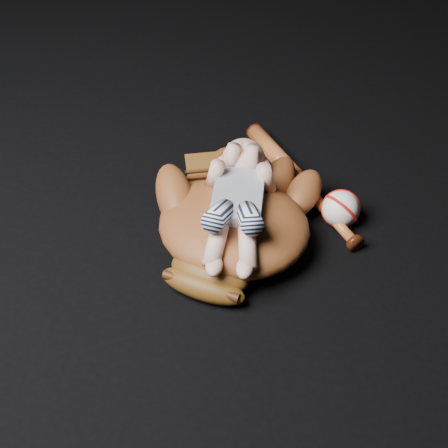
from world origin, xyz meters
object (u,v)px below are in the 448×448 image
(baseball_glove, at_px, (234,220))
(baseball_bat, at_px, (301,183))
(baseball, at_px, (341,209))
(newborn_baby, at_px, (237,203))

(baseball_glove, xyz_separation_m, baseball_bat, (0.13, 0.20, -0.05))
(baseball_bat, bearing_deg, baseball, -46.94)
(baseball_glove, xyz_separation_m, newborn_baby, (0.01, -0.01, 0.05))
(baseball, bearing_deg, baseball_glove, -154.73)
(baseball_glove, relative_size, baseball, 5.56)
(newborn_baby, relative_size, baseball, 4.45)
(baseball, bearing_deg, baseball_bat, 133.06)
(baseball_glove, distance_m, baseball, 0.24)
(baseball_bat, xyz_separation_m, baseball, (0.09, -0.09, 0.02))
(newborn_baby, distance_m, baseball_bat, 0.26)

